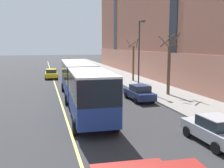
# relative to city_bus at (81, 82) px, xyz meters

# --- Properties ---
(ground_plane) EXTENTS (260.00, 260.00, 0.00)m
(ground_plane) POSITION_rel_city_bus_xyz_m (0.50, -6.35, -2.11)
(ground_plane) COLOR #303033
(sidewalk) EXTENTS (5.78, 160.00, 0.15)m
(sidewalk) POSITION_rel_city_bus_xyz_m (9.90, -3.35, -2.03)
(sidewalk) COLOR gray
(sidewalk) RESTS_ON ground
(city_bus) EXTENTS (3.29, 18.67, 3.64)m
(city_bus) POSITION_rel_city_bus_xyz_m (0.00, 0.00, 0.00)
(city_bus) COLOR navy
(city_bus) RESTS_ON ground
(parked_car_navy_0) EXTENTS (2.03, 4.45, 1.56)m
(parked_car_navy_0) POSITION_rel_city_bus_xyz_m (5.75, 0.52, -1.33)
(parked_car_navy_0) COLOR navy
(parked_car_navy_0) RESTS_ON ground
(parked_car_navy_1) EXTENTS (2.04, 4.78, 1.56)m
(parked_car_navy_1) POSITION_rel_city_bus_xyz_m (5.86, 23.96, -1.32)
(parked_car_navy_1) COLOR navy
(parked_car_navy_1) RESTS_ON ground
(parked_car_silver_2) EXTENTS (1.99, 4.24, 1.56)m
(parked_car_silver_2) POSITION_rel_city_bus_xyz_m (5.75, -11.14, -1.33)
(parked_car_silver_2) COLOR #B7B7BC
(parked_car_silver_2) RESTS_ON ground
(taxi_cab) EXTENTS (2.07, 4.38, 1.56)m
(taxi_cab) POSITION_rel_city_bus_xyz_m (-1.98, 20.15, -1.32)
(taxi_cab) COLOR yellow
(taxi_cab) RESTS_ON ground
(street_tree_far_uptown) EXTENTS (2.05, 2.05, 6.50)m
(street_tree_far_uptown) POSITION_rel_city_bus_xyz_m (9.64, 2.12, 1.35)
(street_tree_far_uptown) COLOR brown
(street_tree_far_uptown) RESTS_ON sidewalk
(street_tree_far_downtown) EXTENTS (1.57, 1.63, 6.09)m
(street_tree_far_downtown) POSITION_rel_city_bus_xyz_m (9.61, 13.39, 1.06)
(street_tree_far_downtown) COLOR brown
(street_tree_far_downtown) RESTS_ON sidewalk
(street_lamp) EXTENTS (0.36, 1.48, 7.95)m
(street_lamp) POSITION_rel_city_bus_xyz_m (7.61, 5.50, 2.82)
(street_lamp) COLOR #2D2D30
(street_lamp) RESTS_ON sidewalk
(lane_centerline) EXTENTS (0.16, 140.00, 0.01)m
(lane_centerline) POSITION_rel_city_bus_xyz_m (-1.70, -3.35, -2.10)
(lane_centerline) COLOR #E0D66B
(lane_centerline) RESTS_ON ground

